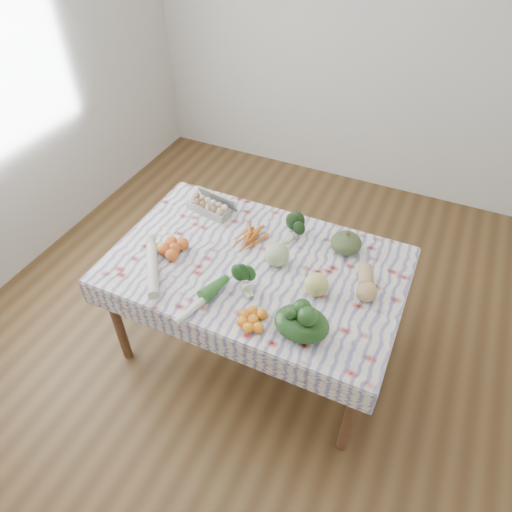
% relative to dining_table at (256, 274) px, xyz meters
% --- Properties ---
extents(ground, '(4.50, 4.50, 0.00)m').
position_rel_dining_table_xyz_m(ground, '(0.00, 0.00, -0.68)').
color(ground, '#51361B').
rests_on(ground, ground).
extents(wall_back, '(4.00, 0.04, 2.80)m').
position_rel_dining_table_xyz_m(wall_back, '(0.00, 2.25, 0.72)').
color(wall_back, silver).
rests_on(wall_back, ground).
extents(dining_table, '(1.60, 1.00, 0.75)m').
position_rel_dining_table_xyz_m(dining_table, '(0.00, 0.00, 0.00)').
color(dining_table, brown).
rests_on(dining_table, ground).
extents(tablecloth, '(1.66, 1.06, 0.01)m').
position_rel_dining_table_xyz_m(tablecloth, '(0.00, 0.00, 0.08)').
color(tablecloth, white).
rests_on(tablecloth, dining_table).
extents(egg_carton, '(0.31, 0.17, 0.08)m').
position_rel_dining_table_xyz_m(egg_carton, '(-0.48, 0.31, 0.12)').
color(egg_carton, '#979792').
rests_on(egg_carton, tablecloth).
extents(carrot_bunch, '(0.22, 0.20, 0.04)m').
position_rel_dining_table_xyz_m(carrot_bunch, '(-0.12, 0.17, 0.10)').
color(carrot_bunch, '#C7631A').
rests_on(carrot_bunch, tablecloth).
extents(kale_bunch, '(0.16, 0.14, 0.12)m').
position_rel_dining_table_xyz_m(kale_bunch, '(0.10, 0.31, 0.14)').
color(kale_bunch, '#193315').
rests_on(kale_bunch, tablecloth).
extents(kabocha_squash, '(0.23, 0.23, 0.12)m').
position_rel_dining_table_xyz_m(kabocha_squash, '(0.43, 0.32, 0.14)').
color(kabocha_squash, '#44552E').
rests_on(kabocha_squash, tablecloth).
extents(cabbage, '(0.16, 0.16, 0.14)m').
position_rel_dining_table_xyz_m(cabbage, '(0.11, 0.05, 0.15)').
color(cabbage, '#A8C482').
rests_on(cabbage, tablecloth).
extents(butternut_squash, '(0.17, 0.25, 0.11)m').
position_rel_dining_table_xyz_m(butternut_squash, '(0.62, 0.06, 0.14)').
color(butternut_squash, tan).
rests_on(butternut_squash, tablecloth).
extents(orange_cluster, '(0.24, 0.24, 0.08)m').
position_rel_dining_table_xyz_m(orange_cluster, '(-0.46, -0.12, 0.12)').
color(orange_cluster, orange).
rests_on(orange_cluster, tablecloth).
extents(broccoli, '(0.19, 0.19, 0.10)m').
position_rel_dining_table_xyz_m(broccoli, '(0.02, -0.19, 0.13)').
color(broccoli, '#1A4718').
rests_on(broccoli, tablecloth).
extents(mandarin_cluster, '(0.23, 0.23, 0.06)m').
position_rel_dining_table_xyz_m(mandarin_cluster, '(0.17, -0.40, 0.11)').
color(mandarin_cluster, orange).
rests_on(mandarin_cluster, tablecloth).
extents(grapefruit, '(0.16, 0.16, 0.13)m').
position_rel_dining_table_xyz_m(grapefruit, '(0.38, -0.07, 0.15)').
color(grapefruit, '#CECA6C').
rests_on(grapefruit, tablecloth).
extents(spinach_bag, '(0.30, 0.25, 0.12)m').
position_rel_dining_table_xyz_m(spinach_bag, '(0.40, -0.34, 0.14)').
color(spinach_bag, '#173513').
rests_on(spinach_bag, tablecloth).
extents(daikon, '(0.30, 0.38, 0.06)m').
position_rel_dining_table_xyz_m(daikon, '(-0.49, -0.31, 0.11)').
color(daikon, beige).
rests_on(daikon, tablecloth).
extents(leek, '(0.13, 0.37, 0.04)m').
position_rel_dining_table_xyz_m(leek, '(-0.13, -0.39, 0.10)').
color(leek, silver).
rests_on(leek, tablecloth).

